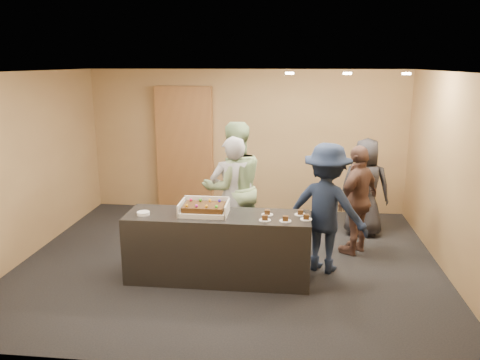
# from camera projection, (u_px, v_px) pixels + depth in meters

# --- Properties ---
(room) EXTENTS (6.04, 6.00, 2.70)m
(room) POSITION_uv_depth(u_px,v_px,m) (229.00, 171.00, 6.52)
(room) COLOR black
(room) RESTS_ON ground
(serving_counter) EXTENTS (2.40, 0.70, 0.90)m
(serving_counter) POSITION_uv_depth(u_px,v_px,m) (218.00, 247.00, 6.18)
(serving_counter) COLOR black
(serving_counter) RESTS_ON floor
(storage_cabinet) EXTENTS (1.09, 0.15, 2.39)m
(storage_cabinet) POSITION_uv_depth(u_px,v_px,m) (185.00, 149.00, 9.01)
(storage_cabinet) COLOR brown
(storage_cabinet) RESTS_ON floor
(cake_box) EXTENTS (0.62, 0.43, 0.18)m
(cake_box) POSITION_uv_depth(u_px,v_px,m) (205.00, 210.00, 6.10)
(cake_box) COLOR white
(cake_box) RESTS_ON serving_counter
(sheet_cake) EXTENTS (0.53, 0.37, 0.11)m
(sheet_cake) POSITION_uv_depth(u_px,v_px,m) (204.00, 207.00, 6.07)
(sheet_cake) COLOR #331E0B
(sheet_cake) RESTS_ON cake_box
(plate_stack) EXTENTS (0.16, 0.16, 0.04)m
(plate_stack) POSITION_uv_depth(u_px,v_px,m) (143.00, 213.00, 6.06)
(plate_stack) COLOR white
(plate_stack) RESTS_ON serving_counter
(slice_a) EXTENTS (0.15, 0.15, 0.07)m
(slice_a) POSITION_uv_depth(u_px,v_px,m) (265.00, 219.00, 5.84)
(slice_a) COLOR white
(slice_a) RESTS_ON serving_counter
(slice_b) EXTENTS (0.15, 0.15, 0.07)m
(slice_b) POSITION_uv_depth(u_px,v_px,m) (267.00, 213.00, 6.05)
(slice_b) COLOR white
(slice_b) RESTS_ON serving_counter
(slice_c) EXTENTS (0.15, 0.15, 0.07)m
(slice_c) POSITION_uv_depth(u_px,v_px,m) (285.00, 219.00, 5.81)
(slice_c) COLOR white
(slice_c) RESTS_ON serving_counter
(slice_d) EXTENTS (0.15, 0.15, 0.07)m
(slice_d) POSITION_uv_depth(u_px,v_px,m) (300.00, 213.00, 6.06)
(slice_d) COLOR white
(slice_d) RESTS_ON serving_counter
(slice_e) EXTENTS (0.15, 0.15, 0.07)m
(slice_e) POSITION_uv_depth(u_px,v_px,m) (306.00, 218.00, 5.87)
(slice_e) COLOR white
(slice_e) RESTS_ON serving_counter
(person_server_grey) EXTENTS (0.75, 0.59, 1.81)m
(person_server_grey) POSITION_uv_depth(u_px,v_px,m) (233.00, 197.00, 6.85)
(person_server_grey) COLOR #A0A0A5
(person_server_grey) RESTS_ON floor
(person_sage_man) EXTENTS (1.18, 1.07, 1.99)m
(person_sage_man) POSITION_uv_depth(u_px,v_px,m) (234.00, 188.00, 7.01)
(person_sage_man) COLOR #8EAB78
(person_sage_man) RESTS_ON floor
(person_navy_man) EXTENTS (1.32, 1.07, 1.79)m
(person_navy_man) POSITION_uv_depth(u_px,v_px,m) (326.00, 208.00, 6.35)
(person_navy_man) COLOR #162139
(person_navy_man) RESTS_ON floor
(person_brown_extra) EXTENTS (0.92, 1.01, 1.66)m
(person_brown_extra) POSITION_uv_depth(u_px,v_px,m) (358.00, 200.00, 6.96)
(person_brown_extra) COLOR brown
(person_brown_extra) RESTS_ON floor
(person_dark_suit) EXTENTS (0.86, 0.62, 1.63)m
(person_dark_suit) POSITION_uv_depth(u_px,v_px,m) (365.00, 187.00, 7.71)
(person_dark_suit) COLOR #232227
(person_dark_suit) RESTS_ON floor
(ceiling_spotlights) EXTENTS (1.72, 0.12, 0.03)m
(ceiling_spotlights) POSITION_uv_depth(u_px,v_px,m) (347.00, 73.00, 6.51)
(ceiling_spotlights) COLOR #FFEAC6
(ceiling_spotlights) RESTS_ON ceiling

